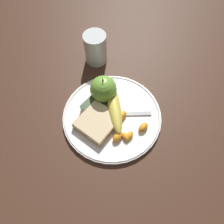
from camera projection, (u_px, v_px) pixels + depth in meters
ground_plane at (112, 117)px, 0.63m from camera, size 3.00×3.00×0.00m
plate at (112, 116)px, 0.62m from camera, size 0.28×0.28×0.01m
juice_glass at (96, 49)px, 0.69m from camera, size 0.07×0.07×0.10m
apple at (103, 89)px, 0.61m from camera, size 0.08×0.08×0.09m
banana at (114, 105)px, 0.61m from camera, size 0.14×0.16×0.04m
bread_slice at (97, 122)px, 0.60m from camera, size 0.11×0.10×0.02m
fork at (117, 114)px, 0.62m from camera, size 0.12×0.13×0.00m
jam_packet at (91, 106)px, 0.62m from camera, size 0.05×0.04×0.02m
orange_segment_0 at (130, 135)px, 0.58m from camera, size 0.03×0.02×0.01m
orange_segment_1 at (122, 115)px, 0.61m from camera, size 0.03×0.02×0.02m
orange_segment_2 at (118, 137)px, 0.58m from camera, size 0.03×0.02×0.02m
orange_segment_3 at (143, 127)px, 0.59m from camera, size 0.03×0.02×0.02m
orange_segment_4 at (115, 120)px, 0.60m from camera, size 0.04×0.04×0.02m
orange_segment_5 at (126, 137)px, 0.58m from camera, size 0.02×0.03×0.01m
orange_segment_6 at (119, 119)px, 0.60m from camera, size 0.03×0.03×0.02m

